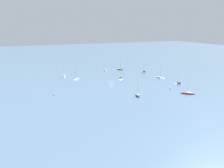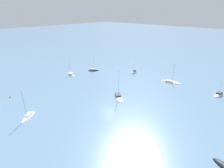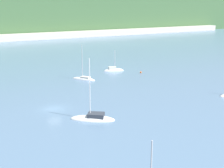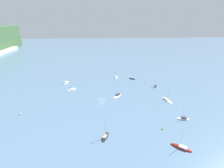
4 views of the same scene
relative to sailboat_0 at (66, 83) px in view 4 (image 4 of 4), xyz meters
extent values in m
plane|color=slate|center=(-27.56, -24.68, -0.12)|extent=(600.00, 600.00, 0.00)
ellipsoid|color=silver|center=(0.05, -0.02, -0.12)|extent=(6.26, 3.44, 1.71)
cube|color=silver|center=(-0.41, 0.13, 0.79)|extent=(2.43, 1.78, 0.87)
cylinder|color=silver|center=(0.34, -0.11, 3.21)|extent=(0.14, 0.14, 5.72)
ellipsoid|color=white|center=(-23.68, -33.45, -0.12)|extent=(7.89, 6.87, 1.43)
cube|color=#333842|center=(-23.18, -33.83, 0.67)|extent=(3.40, 3.21, 0.79)
cylinder|color=silver|center=(-23.99, -33.21, 5.44)|extent=(0.14, 0.14, 10.34)
ellipsoid|color=maroon|center=(-67.69, -51.75, -0.12)|extent=(6.34, 7.25, 1.75)
cube|color=beige|center=(-68.06, -52.22, 0.60)|extent=(2.88, 3.07, 0.49)
cylinder|color=silver|center=(-67.46, -51.45, 3.79)|extent=(0.14, 0.14, 6.86)
ellipsoid|color=black|center=(-60.12, -25.44, -0.12)|extent=(6.52, 3.83, 1.45)
cube|color=tan|center=(-60.59, -25.26, 0.58)|extent=(2.56, 1.95, 0.60)
cylinder|color=silver|center=(-59.82, -25.54, 4.13)|extent=(0.14, 0.14, 7.71)
ellipsoid|color=black|center=(5.63, -47.20, -0.12)|extent=(5.12, 5.02, 1.46)
cube|color=beige|center=(5.96, -46.88, 0.67)|extent=(2.20, 2.18, 0.78)
cylinder|color=silver|center=(5.43, -47.39, 3.42)|extent=(0.14, 0.14, 6.27)
ellipsoid|color=silver|center=(9.33, -35.57, -0.12)|extent=(6.65, 3.17, 1.37)
cube|color=silver|center=(8.82, -35.48, 0.63)|extent=(2.52, 1.83, 0.76)
cylinder|color=silver|center=(9.64, -35.62, 3.23)|extent=(0.14, 0.14, 5.96)
ellipsoid|color=silver|center=(-12.45, -5.57, -0.12)|extent=(5.48, 6.55, 1.28)
cube|color=silver|center=(-12.13, -6.00, 0.49)|extent=(2.48, 2.73, 0.51)
cylinder|color=#B2B2B7|center=(-12.65, -5.29, 4.70)|extent=(0.14, 0.14, 8.94)
ellipsoid|color=silver|center=(-49.69, -60.51, -0.12)|extent=(3.12, 6.08, 1.40)
cube|color=#333842|center=(-49.78, -60.96, 0.67)|extent=(1.81, 2.32, 0.81)
cylinder|color=silver|center=(-49.63, -60.22, 2.92)|extent=(0.14, 0.14, 5.32)
ellipsoid|color=white|center=(-30.97, -60.17, -0.12)|extent=(9.26, 4.41, 1.27)
cube|color=tan|center=(-30.27, -60.01, 0.45)|extent=(3.52, 2.39, 0.45)
cylinder|color=#B2B2B7|center=(-31.41, -60.27, 4.28)|extent=(0.14, 0.14, 8.10)
ellipsoid|color=white|center=(-11.62, -59.10, -0.12)|extent=(1.44, 4.92, 1.91)
cube|color=#333842|center=(-11.61, -59.49, 0.82)|extent=(0.96, 1.78, 0.84)
cylinder|color=silver|center=(-11.63, -58.85, 2.66)|extent=(0.14, 0.14, 4.51)
sphere|color=white|center=(-41.02, 13.86, 0.24)|extent=(0.72, 0.72, 0.72)
sphere|color=orange|center=(5.31, -6.54, 0.13)|extent=(0.51, 0.51, 0.51)
sphere|color=yellow|center=(-56.70, -48.88, 0.21)|extent=(0.66, 0.66, 0.66)
camera|label=1|loc=(-152.86, 29.81, 35.07)|focal=35.00mm
camera|label=2|loc=(-60.69, 9.04, 29.54)|focal=28.00mm
camera|label=3|loc=(-46.02, -79.11, 19.12)|focal=50.00mm
camera|label=4|loc=(-114.98, -24.47, 42.76)|focal=28.00mm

